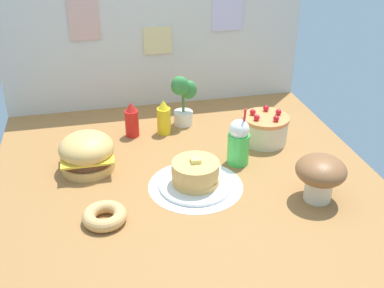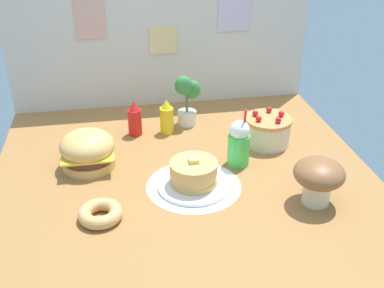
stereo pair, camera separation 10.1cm
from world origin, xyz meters
name	(u,v)px [view 1 (the left image)]	position (x,y,z in m)	size (l,w,h in m)	color
ground_plane	(186,177)	(0.00, 0.00, -0.01)	(2.03, 1.98, 0.02)	#9E6B38
back_wall	(155,45)	(0.00, 0.99, 0.43)	(2.03, 0.04, 0.84)	beige
doily_mat	(196,186)	(0.03, -0.11, 0.00)	(0.49, 0.49, 0.00)	white
burger	(87,153)	(-0.51, 0.19, 0.10)	(0.30, 0.30, 0.21)	#DBA859
pancake_stack	(196,175)	(0.03, -0.11, 0.07)	(0.38, 0.38, 0.16)	white
layer_cake	(265,129)	(0.54, 0.27, 0.09)	(0.28, 0.28, 0.20)	beige
ketchup_bottle	(132,120)	(-0.23, 0.53, 0.10)	(0.08, 0.08, 0.22)	red
mustard_bottle	(164,118)	(-0.03, 0.52, 0.10)	(0.08, 0.08, 0.22)	yellow
cream_soda_cup	(239,142)	(0.31, 0.07, 0.13)	(0.12, 0.12, 0.34)	green
donut_pink_glaze	(105,216)	(-0.45, -0.30, 0.03)	(0.21, 0.21, 0.06)	tan
potted_plant	(183,98)	(0.11, 0.62, 0.18)	(0.16, 0.13, 0.34)	white
mushroom_stool	(320,174)	(0.59, -0.35, 0.15)	(0.25, 0.25, 0.23)	beige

